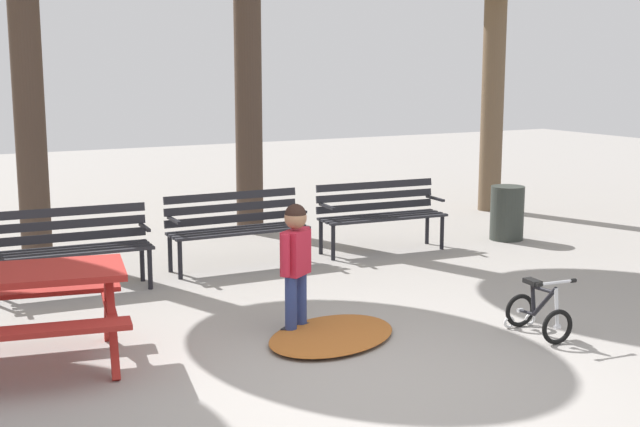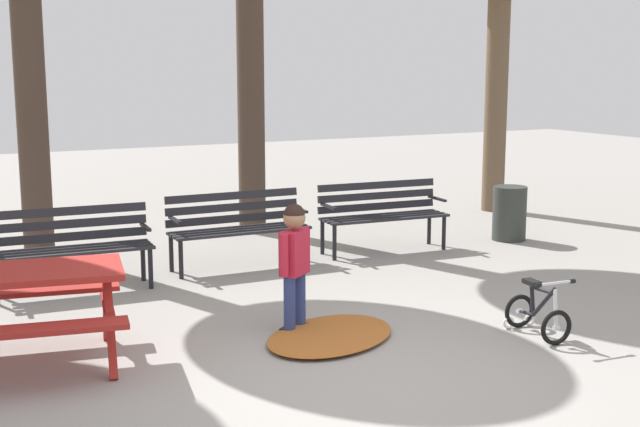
# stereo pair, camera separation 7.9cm
# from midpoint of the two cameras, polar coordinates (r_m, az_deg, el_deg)

# --- Properties ---
(ground) EXTENTS (36.00, 36.00, 0.00)m
(ground) POSITION_cam_midpoint_polar(r_m,az_deg,el_deg) (6.40, 3.88, -11.23)
(ground) COLOR gray
(picnic_table) EXTENTS (2.02, 1.65, 0.79)m
(picnic_table) POSITION_cam_midpoint_polar(r_m,az_deg,el_deg) (6.93, -20.11, -5.01)
(picnic_table) COLOR maroon
(picnic_table) RESTS_ON ground
(park_bench_far_left) EXTENTS (1.63, 0.56, 0.85)m
(park_bench_far_left) POSITION_cam_midpoint_polar(r_m,az_deg,el_deg) (9.10, -15.97, -1.82)
(park_bench_far_left) COLOR #232328
(park_bench_far_left) RESTS_ON ground
(park_bench_left) EXTENTS (1.61, 0.48, 0.85)m
(park_bench_left) POSITION_cam_midpoint_polar(r_m,az_deg,el_deg) (9.81, -5.29, -0.63)
(park_bench_left) COLOR #232328
(park_bench_left) RESTS_ON ground
(park_bench_right) EXTENTS (1.63, 0.57, 0.85)m
(park_bench_right) POSITION_cam_midpoint_polar(r_m,az_deg,el_deg) (10.63, 4.31, 0.21)
(park_bench_right) COLOR #232328
(park_bench_right) RESTS_ON ground
(child_standing) EXTENTS (0.37, 0.29, 1.13)m
(child_standing) POSITION_cam_midpoint_polar(r_m,az_deg,el_deg) (7.35, -1.40, -2.91)
(child_standing) COLOR navy
(child_standing) RESTS_ON ground
(kids_bicycle) EXTENTS (0.41, 0.59, 0.54)m
(kids_bicycle) POSITION_cam_midpoint_polar(r_m,az_deg,el_deg) (7.62, 14.52, -6.43)
(kids_bicycle) COLOR black
(kids_bicycle) RESTS_ON ground
(leaf_pile) EXTENTS (1.58, 1.41, 0.07)m
(leaf_pile) POSITION_cam_midpoint_polar(r_m,az_deg,el_deg) (7.34, 1.01, -8.07)
(leaf_pile) COLOR #9E5623
(leaf_pile) RESTS_ON ground
(trash_bin) EXTENTS (0.44, 0.44, 0.71)m
(trash_bin) POSITION_cam_midpoint_polar(r_m,az_deg,el_deg) (11.56, 12.66, 0.02)
(trash_bin) COLOR #2D332D
(trash_bin) RESTS_ON ground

